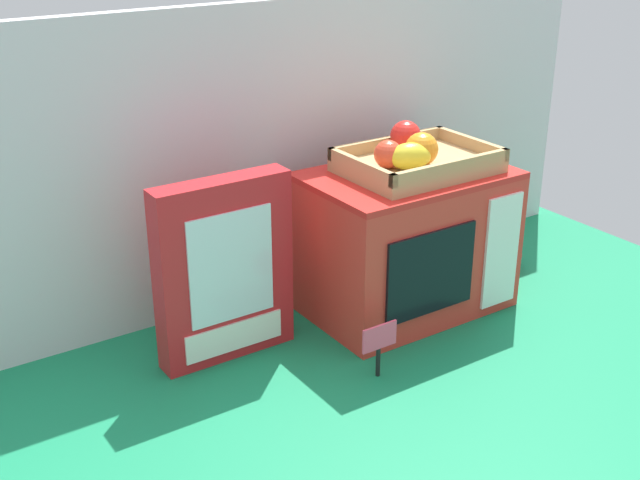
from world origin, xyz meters
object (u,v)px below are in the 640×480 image
object	(u,v)px
price_sign	(379,342)
loose_toy_apple	(506,254)
toy_microwave	(406,241)
cookie_set_box	(224,271)
food_groups_crate	(414,158)

from	to	relation	value
price_sign	loose_toy_apple	xyz separation A→B (m)	(0.50, 0.20, -0.03)
toy_microwave	cookie_set_box	world-z (taller)	cookie_set_box
toy_microwave	cookie_set_box	bearing A→B (deg)	175.51
food_groups_crate	loose_toy_apple	world-z (taller)	food_groups_crate
toy_microwave	loose_toy_apple	bearing A→B (deg)	2.47
price_sign	loose_toy_apple	size ratio (longest dim) A/B	1.53
price_sign	loose_toy_apple	distance (m)	0.54
food_groups_crate	toy_microwave	bearing A→B (deg)	162.36
toy_microwave	loose_toy_apple	size ratio (longest dim) A/B	5.94
food_groups_crate	price_sign	world-z (taller)	food_groups_crate
food_groups_crate	cookie_set_box	distance (m)	0.42
cookie_set_box	price_sign	bearing A→B (deg)	-49.79
cookie_set_box	loose_toy_apple	world-z (taller)	cookie_set_box
cookie_set_box	price_sign	size ratio (longest dim) A/B	3.33
food_groups_crate	loose_toy_apple	size ratio (longest dim) A/B	4.28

